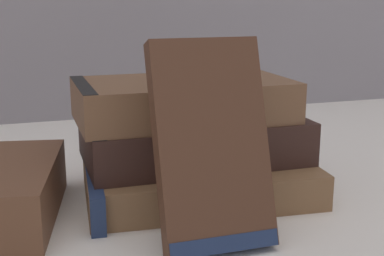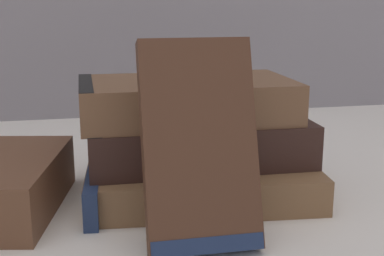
% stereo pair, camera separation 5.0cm
% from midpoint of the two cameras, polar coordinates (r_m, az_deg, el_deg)
% --- Properties ---
extents(ground_plane, '(3.00, 3.00, 0.00)m').
position_cam_midpoint_polar(ground_plane, '(0.50, -4.63, -7.44)').
color(ground_plane, white).
extents(book_flat_bottom, '(0.22, 0.15, 0.03)m').
position_cam_midpoint_polar(book_flat_bottom, '(0.50, -2.69, -5.67)').
color(book_flat_bottom, brown).
rests_on(book_flat_bottom, ground_plane).
extents(book_flat_middle, '(0.20, 0.12, 0.04)m').
position_cam_midpoint_polar(book_flat_middle, '(0.50, -3.30, -1.21)').
color(book_flat_middle, '#331E19').
rests_on(book_flat_middle, book_flat_bottom).
extents(book_flat_top, '(0.19, 0.11, 0.04)m').
position_cam_midpoint_polar(book_flat_top, '(0.49, -4.48, 2.96)').
color(book_flat_top, brown).
rests_on(book_flat_top, book_flat_middle).
extents(book_leaning_front, '(0.08, 0.07, 0.15)m').
position_cam_midpoint_polar(book_leaning_front, '(0.39, -1.16, -2.56)').
color(book_leaning_front, '#4C2D1E').
rests_on(book_leaning_front, ground_plane).
extents(pocket_watch, '(0.05, 0.05, 0.01)m').
position_cam_midpoint_polar(pocket_watch, '(0.47, -0.92, 5.23)').
color(pocket_watch, white).
rests_on(pocket_watch, book_flat_top).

